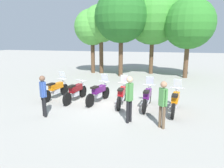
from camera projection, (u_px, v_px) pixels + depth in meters
The scene contains 15 objects.
ground_plane at pixel (110, 104), 9.96m from camera, with size 80.00×80.00×0.00m, color #9E9B93.
motorcycle_0 at pixel (56, 89), 10.82m from camera, with size 0.69×2.18×1.37m.
motorcycle_1 at pixel (76, 91), 10.36m from camera, with size 0.66×2.18×0.99m.
motorcycle_2 at pixel (99, 92), 10.13m from camera, with size 0.78×2.15×1.37m.
motorcycle_3 at pixel (122, 94), 9.75m from camera, with size 0.62×2.19×1.37m.
motorcycle_4 at pixel (147, 97), 9.35m from camera, with size 0.62×2.19×1.37m.
motorcycle_5 at pixel (175, 101), 8.76m from camera, with size 0.70×2.18×1.37m.
person_0 at pixel (129, 96), 7.56m from camera, with size 0.32×0.39×1.79m.
person_1 at pixel (163, 101), 7.09m from camera, with size 0.34×0.34×1.72m.
person_2 at pixel (43, 93), 8.16m from camera, with size 0.36×0.32×1.71m.
tree_0 at pixel (92, 27), 18.19m from camera, with size 3.22×3.22×5.75m.
tree_1 at pixel (101, 24), 17.89m from camera, with size 3.30×3.30×6.08m.
tree_2 at pixel (121, 16), 16.30m from camera, with size 4.28×4.28×7.04m.
tree_3 at pixel (153, 17), 17.53m from camera, with size 4.82×4.82×7.40m.
tree_4 at pixel (189, 24), 15.72m from camera, with size 3.93×3.93×6.24m.
Camera 1 is at (2.33, -9.21, 3.15)m, focal length 32.52 mm.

